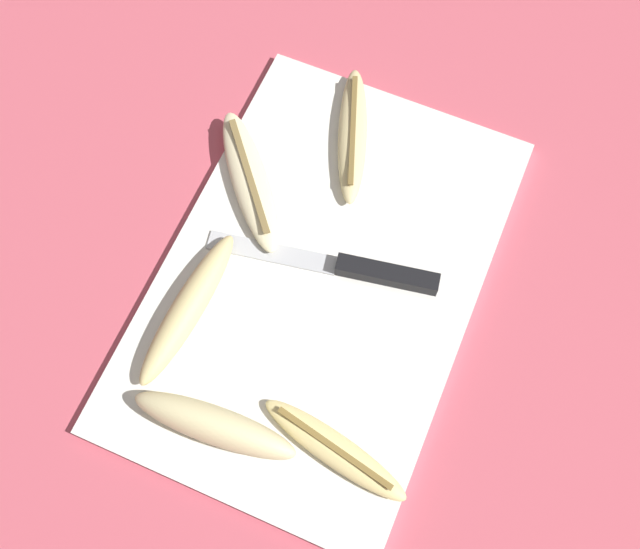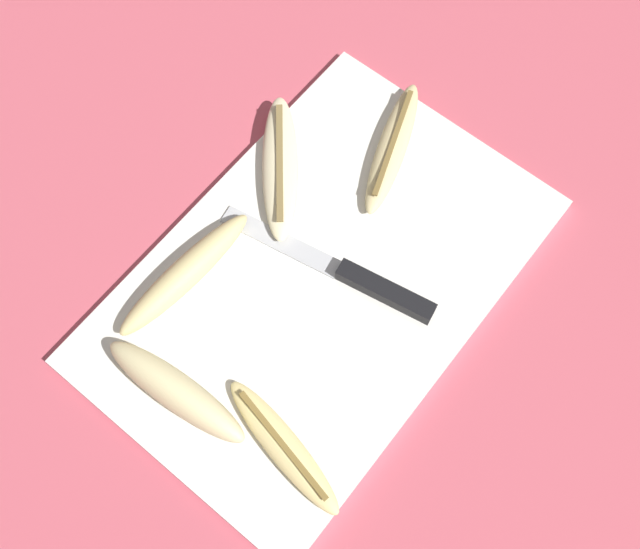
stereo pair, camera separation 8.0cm
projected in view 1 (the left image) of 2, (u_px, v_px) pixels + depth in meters
The scene contains 8 objects.
ground_plane at pixel (320, 282), 0.82m from camera, with size 4.00×4.00×0.00m, color #C65160.
cutting_board at pixel (320, 280), 0.82m from camera, with size 0.50×0.33×0.01m.
knife at pixel (365, 270), 0.81m from camera, with size 0.07×0.26×0.02m.
banana_spotted_left at pixel (188, 308), 0.78m from camera, with size 0.19×0.04×0.03m.
banana_mellow_near at pixel (353, 134), 0.86m from camera, with size 0.18×0.09×0.02m.
banana_soft_right at pixel (214, 425), 0.73m from camera, with size 0.05×0.17×0.04m.
banana_pale_long at pixel (250, 180), 0.84m from camera, with size 0.17×0.15×0.02m.
banana_golden_short at pixel (334, 449), 0.73m from camera, with size 0.07×0.17×0.02m.
Camera 1 is at (-0.27, -0.12, 0.77)m, focal length 42.00 mm.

